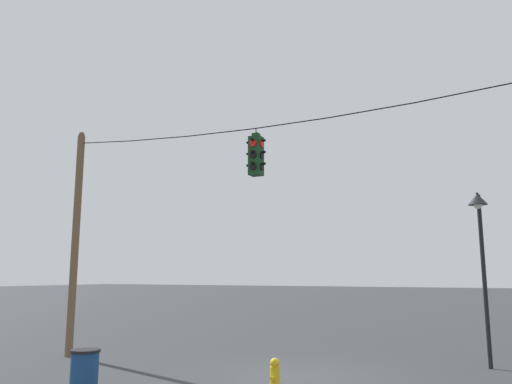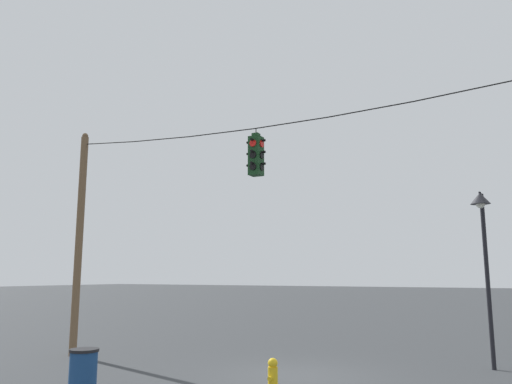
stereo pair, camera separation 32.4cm
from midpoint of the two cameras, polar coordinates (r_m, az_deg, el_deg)
The scene contains 7 objects.
ground_plane at distance 13.76m, azimuth 4.16°, elevation -20.23°, with size 200.00×200.00×0.00m, color #383A3D.
utility_pole_left at distance 17.72m, azimuth -20.44°, elevation -5.21°, with size 0.25×0.25×7.44m.
span_wire at distance 13.79m, azimuth 3.14°, elevation 8.33°, with size 15.46×0.03×0.41m.
traffic_light_near_right_pole at distance 13.96m, azimuth -0.67°, elevation 4.20°, with size 0.58×0.58×1.36m.
street_lamp at distance 15.52m, azimuth 23.71°, elevation -4.16°, with size 0.53×0.91×4.91m.
fire_hydrant at distance 11.76m, azimuth 1.34°, elevation -20.21°, with size 0.22×0.30×0.75m.
trash_bin at distance 11.95m, azimuth -19.82°, elevation -18.92°, with size 0.63×0.63×1.00m.
Camera 1 is at (5.06, -12.55, 2.57)m, focal length 35.00 mm.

